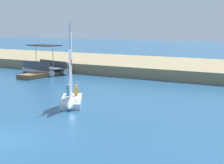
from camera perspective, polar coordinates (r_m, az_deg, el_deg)
The scene contains 5 objects.
ground_plane at distance 18.91m, azimuth -14.53°, elevation -7.77°, with size 200.00×200.00×0.00m, color navy.
shore_bank at distance 42.46m, azimuth 14.22°, elevation 1.62°, with size 80.00×13.20×1.00m, color #897A56.
wooden_dock at distance 41.08m, azimuth -8.77°, elevation 1.15°, with size 1.60×6.98×0.41m, color brown.
sailboat at distance 25.77m, azimuth -5.72°, elevation -2.42°, with size 3.49×4.24×5.51m.
pontoon_boat at distance 42.59m, azimuth -9.27°, elevation 2.03°, with size 5.46×3.42×2.94m.
Camera 1 is at (13.52, -12.20, 5.07)m, focal length 66.44 mm.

